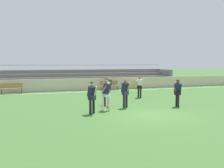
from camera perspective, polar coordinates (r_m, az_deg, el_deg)
ground_plane at (r=12.77m, az=9.14°, el=-6.93°), size 160.00×160.00×0.00m
field_line_sideline at (r=22.69m, az=-3.66°, el=-1.71°), size 44.00×0.12×0.01m
sideline_wall at (r=24.00m, az=-4.55°, el=0.00°), size 48.00×0.16×1.14m
bleacher_stand at (r=26.00m, az=-13.06°, el=1.25°), size 25.75×3.40×2.40m
bench_near_bin at (r=22.51m, az=-22.08°, el=-0.72°), size 1.80×0.40×0.90m
bench_far_left at (r=23.64m, az=-0.64°, el=-0.11°), size 1.80×0.40×0.90m
trash_bin at (r=24.94m, az=6.00°, el=-0.25°), size 0.51×0.51×0.77m
spectator_seated at (r=23.52m, az=-0.55°, el=0.24°), size 0.36×0.42×1.21m
player_white_trailing_run at (r=15.29m, az=-1.23°, el=-1.20°), size 0.48×0.60×1.66m
player_dark_overlapping at (r=14.34m, az=3.07°, el=-1.52°), size 0.47×0.53×1.68m
player_dark_pressing_high at (r=12.66m, az=-4.63°, el=-2.49°), size 0.47×0.55×1.65m
player_dark_dropping_back at (r=15.23m, az=14.82°, el=-1.46°), size 0.61×0.47×1.63m
player_white_wide_right at (r=18.54m, az=6.35°, el=-0.24°), size 0.61×0.45×1.62m
player_dark_wide_left at (r=13.50m, az=-1.37°, el=-1.90°), size 0.68×0.46×1.69m
soccer_ball at (r=14.36m, az=-0.88°, el=-5.11°), size 0.22×0.22×0.22m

